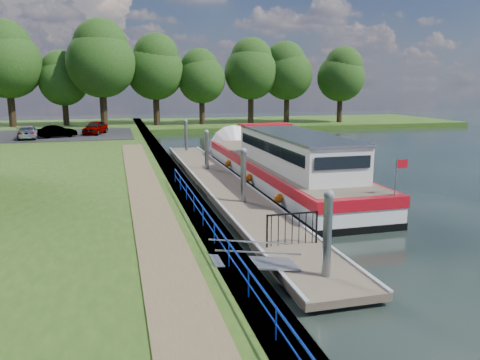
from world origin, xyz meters
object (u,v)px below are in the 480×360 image
object	(u,v)px
pontoon	(222,186)
car_a	(95,128)
barge	(276,164)
car_b	(57,131)
car_c	(28,132)

from	to	relation	value
pontoon	car_a	xyz separation A→B (m)	(-7.62, 24.37, 1.31)
barge	car_a	bearing A→B (deg)	115.76
car_a	car_b	size ratio (longest dim) A/B	1.13
pontoon	car_c	xyz separation A→B (m)	(-13.48, 21.83, 1.25)
pontoon	barge	bearing A→B (deg)	17.41
barge	car_a	xyz separation A→B (m)	(-11.21, 23.24, 0.41)
pontoon	car_a	distance (m)	25.57
car_c	car_b	bearing A→B (deg)	-173.36
car_b	pontoon	bearing A→B (deg)	-174.21
barge	car_b	bearing A→B (deg)	124.55
pontoon	car_c	distance (m)	25.69
pontoon	car_b	world-z (taller)	car_b
barge	car_b	distance (m)	25.72
car_a	car_c	xyz separation A→B (m)	(-5.86, -2.54, -0.07)
barge	car_c	size ratio (longest dim) A/B	5.15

